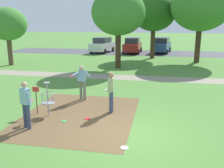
{
  "coord_description": "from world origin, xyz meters",
  "views": [
    {
      "loc": [
        0.98,
        -7.8,
        3.71
      ],
      "look_at": [
        -1.07,
        2.82,
        1.0
      ],
      "focal_mm": 39.96,
      "sensor_mm": 36.0,
      "label": 1
    }
  ],
  "objects": [
    {
      "name": "player_waiting_left",
      "position": [
        -0.93,
        1.94,
        0.97
      ],
      "size": [
        0.41,
        0.47,
        1.71
      ],
      "color": "#384260",
      "rests_on": "ground"
    },
    {
      "name": "dirt_tee_pad",
      "position": [
        -2.13,
        1.32,
        0.0
      ],
      "size": [
        4.44,
        5.5,
        0.01
      ],
      "primitive_type": "cube",
      "color": "brown",
      "rests_on": "ground"
    },
    {
      "name": "frisbee_near_basket",
      "position": [
        0.06,
        -1.03,
        0.01
      ],
      "size": [
        0.24,
        0.24,
        0.02
      ],
      "primitive_type": "cylinder",
      "color": "white",
      "rests_on": "ground"
    },
    {
      "name": "player_foreground_watching",
      "position": [
        -3.56,
        -0.22,
        0.97
      ],
      "size": [
        0.49,
        0.45,
        1.71
      ],
      "color": "#384260",
      "rests_on": "ground"
    },
    {
      "name": "frisbee_by_tee",
      "position": [
        -2.52,
        0.59,
        0.01
      ],
      "size": [
        0.21,
        0.21,
        0.02
      ],
      "primitive_type": "cylinder",
      "color": "green",
      "rests_on": "ground"
    },
    {
      "name": "tree_mid_center",
      "position": [
        4.39,
        16.47,
        5.08
      ],
      "size": [
        5.32,
        5.32,
        7.37
      ],
      "color": "#422D1E",
      "rests_on": "ground"
    },
    {
      "name": "parking_lot_strip",
      "position": [
        0.0,
        22.93,
        0.0
      ],
      "size": [
        36.0,
        6.0,
        0.01
      ],
      "primitive_type": "cube",
      "color": "#4C4C51",
      "rests_on": "ground"
    },
    {
      "name": "parked_car_center_right",
      "position": [
        1.11,
        23.4,
        0.92
      ],
      "size": [
        2.47,
        4.43,
        1.84
      ],
      "color": "#2D4784",
      "rests_on": "ground"
    },
    {
      "name": "disc_golf_basket",
      "position": [
        -3.42,
        1.09,
        0.75
      ],
      "size": [
        0.98,
        0.58,
        1.39
      ],
      "color": "#9E9EA3",
      "rests_on": "ground"
    },
    {
      "name": "parked_car_center_left",
      "position": [
        -2.31,
        22.51,
        0.92
      ],
      "size": [
        2.06,
        4.25,
        1.84
      ],
      "color": "maroon",
      "rests_on": "ground"
    },
    {
      "name": "player_throwing",
      "position": [
        -2.63,
        3.36,
        0.99
      ],
      "size": [
        0.79,
        0.96,
        1.71
      ],
      "color": "slate",
      "rests_on": "ground"
    },
    {
      "name": "frisbee_mid_grass",
      "position": [
        -1.71,
        1.0,
        0.01
      ],
      "size": [
        0.22,
        0.22,
        0.02
      ],
      "primitive_type": "cylinder",
      "color": "red",
      "rests_on": "ground"
    },
    {
      "name": "tree_near_right",
      "position": [
        -2.37,
        12.18,
        4.4
      ],
      "size": [
        4.23,
        4.23,
        6.22
      ],
      "color": "#422D1E",
      "rests_on": "ground"
    },
    {
      "name": "tree_near_left",
      "position": [
        0.19,
        18.45,
        4.58
      ],
      "size": [
        4.37,
        4.37,
        6.47
      ],
      "color": "#422D1E",
      "rests_on": "ground"
    },
    {
      "name": "tree_mid_left",
      "position": [
        -11.84,
        11.82,
        3.5
      ],
      "size": [
        3.27,
        3.27,
        4.92
      ],
      "color": "brown",
      "rests_on": "ground"
    },
    {
      "name": "gravel_path",
      "position": [
        0.0,
        8.73,
        0.0
      ],
      "size": [
        40.0,
        1.62,
        0.0
      ],
      "primitive_type": "cube",
      "color": "gray",
      "rests_on": "ground"
    },
    {
      "name": "parked_car_leftmost",
      "position": [
        -6.02,
        22.25,
        0.92
      ],
      "size": [
        2.52,
        4.45,
        1.84
      ],
      "color": "silver",
      "rests_on": "ground"
    },
    {
      "name": "ground_plane",
      "position": [
        0.0,
        0.0,
        0.0
      ],
      "size": [
        160.0,
        160.0,
        0.0
      ],
      "primitive_type": "plane",
      "color": "#518438"
    }
  ]
}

